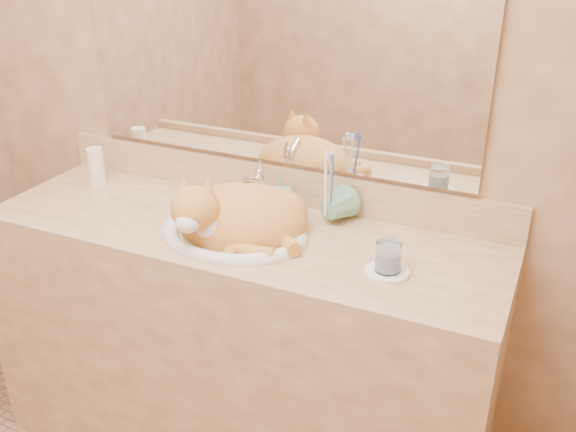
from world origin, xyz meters
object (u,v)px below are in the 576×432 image
at_px(soap_dispenser, 277,199).
at_px(toothbrush_cup, 328,211).
at_px(sink_basin, 234,214).
at_px(cat, 237,215).
at_px(water_glass, 388,257).
at_px(vanity_counter, 240,347).

height_order(soap_dispenser, toothbrush_cup, soap_dispenser).
xyz_separation_m(sink_basin, cat, (0.00, 0.01, -0.01)).
xyz_separation_m(cat, toothbrush_cup, (0.22, 0.16, -0.01)).
relative_size(soap_dispenser, water_glass, 2.23).
bearing_deg(vanity_counter, cat, -36.46).
xyz_separation_m(toothbrush_cup, water_glass, (0.25, -0.20, 0.00)).
relative_size(cat, soap_dispenser, 2.19).
bearing_deg(cat, toothbrush_cup, 18.85).
xyz_separation_m(cat, soap_dispenser, (0.08, 0.10, 0.03)).
bearing_deg(sink_basin, soap_dispenser, 61.65).
relative_size(vanity_counter, sink_basin, 3.67).
bearing_deg(sink_basin, cat, 81.17).
height_order(sink_basin, water_glass, sink_basin).
height_order(vanity_counter, soap_dispenser, soap_dispenser).
xyz_separation_m(sink_basin, toothbrush_cup, (0.23, 0.17, -0.02)).
distance_m(soap_dispenser, water_glass, 0.41).
distance_m(cat, soap_dispenser, 0.13).
distance_m(toothbrush_cup, water_glass, 0.31).
height_order(soap_dispenser, water_glass, soap_dispenser).
bearing_deg(cat, soap_dispenser, 32.76).
distance_m(vanity_counter, toothbrush_cup, 0.55).
distance_m(vanity_counter, soap_dispenser, 0.53).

